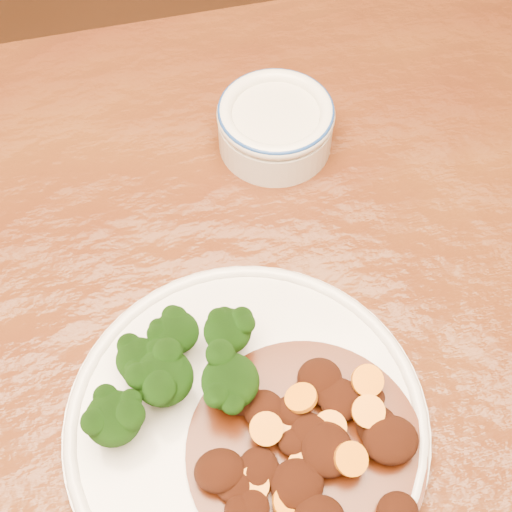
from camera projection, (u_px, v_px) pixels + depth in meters
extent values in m
cube|color=#552A0F|center=(193.00, 351.00, 0.67)|extent=(1.53, 0.96, 0.04)
cylinder|color=silver|center=(247.00, 425.00, 0.61)|extent=(0.31, 0.31, 0.01)
torus|color=silver|center=(247.00, 422.00, 0.60)|extent=(0.31, 0.31, 0.01)
cylinder|color=#6BA455|center=(230.00, 393.00, 0.61)|extent=(0.01, 0.01, 0.02)
ellipsoid|color=black|center=(230.00, 383.00, 0.59)|extent=(0.04, 0.04, 0.03)
cylinder|color=#6BA455|center=(119.00, 429.00, 0.59)|extent=(0.01, 0.01, 0.02)
ellipsoid|color=black|center=(114.00, 418.00, 0.57)|extent=(0.05, 0.05, 0.04)
cylinder|color=#6BA455|center=(179.00, 343.00, 0.63)|extent=(0.01, 0.01, 0.02)
ellipsoid|color=black|center=(176.00, 332.00, 0.61)|extent=(0.04, 0.04, 0.03)
cylinder|color=#6BA455|center=(228.00, 342.00, 0.63)|extent=(0.01, 0.01, 0.02)
ellipsoid|color=black|center=(228.00, 331.00, 0.61)|extent=(0.04, 0.04, 0.03)
cylinder|color=#6BA455|center=(142.00, 370.00, 0.62)|extent=(0.01, 0.01, 0.02)
ellipsoid|color=black|center=(139.00, 360.00, 0.60)|extent=(0.04, 0.04, 0.03)
cylinder|color=#6BA455|center=(167.00, 389.00, 0.61)|extent=(0.01, 0.01, 0.02)
ellipsoid|color=black|center=(163.00, 377.00, 0.59)|extent=(0.05, 0.05, 0.04)
cylinder|color=#6BA455|center=(231.00, 392.00, 0.61)|extent=(0.01, 0.01, 0.02)
ellipsoid|color=black|center=(230.00, 381.00, 0.58)|extent=(0.05, 0.05, 0.04)
cylinder|color=#441A07|center=(306.00, 451.00, 0.59)|extent=(0.20, 0.20, 0.00)
ellipsoid|color=black|center=(327.00, 449.00, 0.57)|extent=(0.04, 0.05, 0.02)
ellipsoid|color=black|center=(219.00, 471.00, 0.56)|extent=(0.04, 0.04, 0.02)
ellipsoid|color=black|center=(338.00, 401.00, 0.60)|extent=(0.03, 0.02, 0.01)
ellipsoid|color=black|center=(320.00, 378.00, 0.61)|extent=(0.04, 0.04, 0.02)
ellipsoid|color=black|center=(377.00, 426.00, 0.59)|extent=(0.04, 0.04, 0.02)
ellipsoid|color=black|center=(310.00, 434.00, 0.58)|extent=(0.03, 0.04, 0.02)
ellipsoid|color=black|center=(296.00, 442.00, 0.58)|extent=(0.03, 0.02, 0.01)
ellipsoid|color=black|center=(369.00, 398.00, 0.60)|extent=(0.03, 0.02, 0.01)
ellipsoid|color=black|center=(297.00, 483.00, 0.56)|extent=(0.04, 0.04, 0.02)
ellipsoid|color=black|center=(253.00, 507.00, 0.55)|extent=(0.03, 0.03, 0.01)
ellipsoid|color=black|center=(291.00, 411.00, 0.59)|extent=(0.03, 0.03, 0.01)
ellipsoid|color=black|center=(341.00, 399.00, 0.60)|extent=(0.04, 0.04, 0.02)
ellipsoid|color=black|center=(398.00, 511.00, 0.55)|extent=(0.03, 0.03, 0.02)
ellipsoid|color=black|center=(259.00, 468.00, 0.57)|extent=(0.03, 0.04, 0.02)
ellipsoid|color=black|center=(241.00, 484.00, 0.56)|extent=(0.03, 0.03, 0.01)
ellipsoid|color=black|center=(391.00, 440.00, 0.57)|extent=(0.05, 0.04, 0.02)
ellipsoid|color=black|center=(288.00, 496.00, 0.56)|extent=(0.02, 0.02, 0.01)
ellipsoid|color=black|center=(240.00, 511.00, 0.55)|extent=(0.02, 0.03, 0.01)
ellipsoid|color=black|center=(235.00, 480.00, 0.56)|extent=(0.04, 0.04, 0.02)
ellipsoid|color=black|center=(330.00, 396.00, 0.60)|extent=(0.03, 0.02, 0.01)
ellipsoid|color=black|center=(264.00, 410.00, 0.59)|extent=(0.03, 0.04, 0.02)
ellipsoid|color=black|center=(241.00, 396.00, 0.60)|extent=(0.03, 0.03, 0.02)
cylinder|color=orange|center=(351.00, 459.00, 0.56)|extent=(0.03, 0.03, 0.02)
cylinder|color=orange|center=(368.00, 381.00, 0.60)|extent=(0.04, 0.04, 0.02)
cylinder|color=orange|center=(330.00, 427.00, 0.58)|extent=(0.03, 0.03, 0.02)
cylinder|color=orange|center=(305.00, 466.00, 0.57)|extent=(0.04, 0.04, 0.01)
cylinder|color=orange|center=(266.00, 429.00, 0.57)|extent=(0.03, 0.03, 0.02)
cylinder|color=orange|center=(290.00, 501.00, 0.55)|extent=(0.03, 0.03, 0.02)
cylinder|color=orange|center=(288.00, 424.00, 0.59)|extent=(0.04, 0.04, 0.01)
cylinder|color=orange|center=(252.00, 485.00, 0.56)|extent=(0.04, 0.04, 0.01)
cylinder|color=orange|center=(368.00, 411.00, 0.58)|extent=(0.04, 0.04, 0.01)
cylinder|color=orange|center=(301.00, 398.00, 0.59)|extent=(0.03, 0.03, 0.02)
cylinder|color=silver|center=(275.00, 132.00, 0.77)|extent=(0.12, 0.12, 0.04)
cylinder|color=silver|center=(276.00, 116.00, 0.75)|extent=(0.09, 0.09, 0.01)
torus|color=silver|center=(276.00, 113.00, 0.74)|extent=(0.13, 0.13, 0.02)
torus|color=navy|center=(276.00, 110.00, 0.74)|extent=(0.12, 0.12, 0.01)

